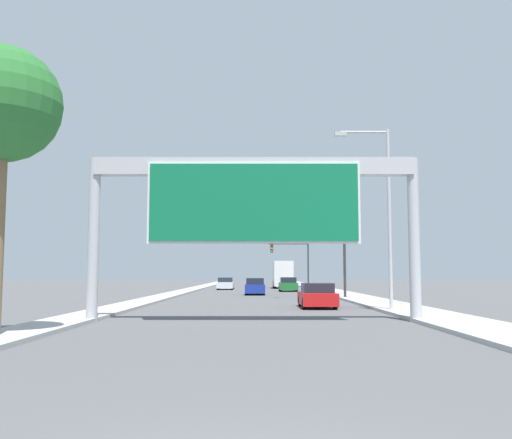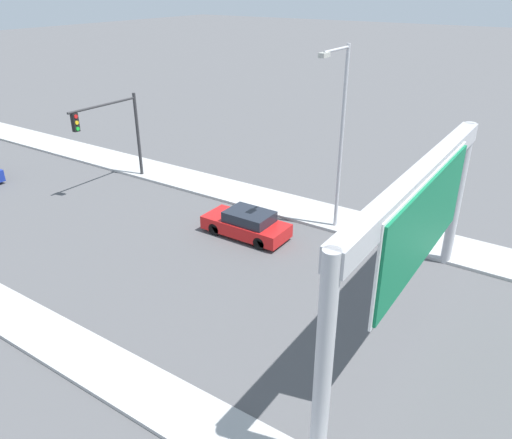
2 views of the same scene
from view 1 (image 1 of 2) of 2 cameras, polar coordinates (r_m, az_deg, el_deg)
sidewalk_right at (r=65.34m, az=6.96°, el=-6.97°), size 3.00×120.00×0.15m
median_strip_left at (r=65.31m, az=-6.32°, el=-6.98°), size 2.00×120.00×0.15m
sign_gantry at (r=22.93m, az=-0.05°, el=2.40°), size 13.35×0.73×6.59m
car_mid_right at (r=67.57m, az=-2.89°, el=-6.44°), size 1.87×4.66×1.41m
car_far_center at (r=51.52m, az=0.08°, el=-6.75°), size 1.76×4.75×1.49m
car_mid_left at (r=61.04m, az=3.40°, el=-6.52°), size 1.84×4.69×1.49m
car_near_center at (r=32.27m, az=6.30°, el=-7.61°), size 1.87×4.47×1.38m
truck_box_primary at (r=73.35m, az=2.85°, el=-5.53°), size 2.36×7.84×3.42m
traffic_light_near_intersection at (r=43.19m, az=6.73°, el=-2.86°), size 5.08×0.32×5.52m
traffic_light_mid_block at (r=73.07m, az=4.09°, el=-3.68°), size 5.14×0.32×5.95m
palm_tree_foreground at (r=19.08m, az=-23.87°, el=10.24°), size 3.53×3.53×8.78m
street_lamp_right at (r=29.62m, az=12.71°, el=1.62°), size 2.81×0.28×9.29m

